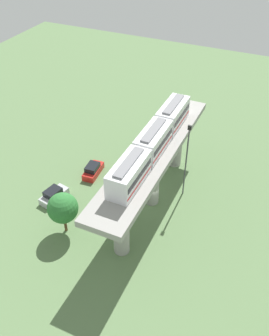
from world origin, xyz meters
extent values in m
plane|color=#5B7A4C|center=(0.00, 0.00, 0.00)|extent=(120.00, 120.00, 0.00)
cylinder|color=#999691|center=(0.00, -9.38, 3.93)|extent=(1.90, 1.90, 7.86)
cylinder|color=#999691|center=(0.00, 0.00, 3.93)|extent=(1.90, 1.90, 7.86)
cylinder|color=#999691|center=(0.00, 9.38, 3.93)|extent=(1.90, 1.90, 7.86)
cube|color=#999691|center=(0.00, 0.00, 8.26)|extent=(5.20, 28.85, 0.80)
cube|color=silver|center=(0.00, -6.74, 10.16)|extent=(2.60, 6.60, 3.00)
cube|color=black|center=(0.00, -6.74, 10.41)|extent=(2.64, 6.07, 0.70)
cube|color=red|center=(0.00, -6.74, 9.41)|extent=(2.64, 6.34, 0.24)
cube|color=slate|center=(0.00, -6.74, 11.78)|extent=(1.10, 5.61, 0.24)
cube|color=silver|center=(0.00, 0.21, 10.16)|extent=(2.60, 6.60, 3.00)
cube|color=black|center=(0.00, 0.21, 10.41)|extent=(2.64, 6.07, 0.70)
cube|color=red|center=(0.00, 0.21, 9.41)|extent=(2.64, 6.34, 0.24)
cube|color=slate|center=(0.00, 0.21, 11.78)|extent=(1.10, 5.61, 0.24)
cube|color=silver|center=(0.00, 7.16, 10.16)|extent=(2.60, 6.60, 3.00)
cube|color=black|center=(0.00, 7.16, 10.41)|extent=(2.64, 6.07, 0.70)
cube|color=red|center=(0.00, 7.16, 9.41)|extent=(2.64, 6.34, 0.24)
cube|color=slate|center=(0.00, 7.16, 11.78)|extent=(1.10, 5.61, 0.24)
cube|color=#B2B5BA|center=(12.50, 5.17, 0.50)|extent=(2.56, 4.46, 1.00)
cube|color=black|center=(12.50, 5.32, 1.38)|extent=(2.04, 2.57, 0.76)
cube|color=red|center=(10.28, -1.90, 0.50)|extent=(2.15, 4.34, 1.00)
cube|color=black|center=(10.28, -1.75, 1.38)|extent=(1.83, 2.43, 0.76)
cylinder|color=brown|center=(7.83, 9.48, 1.45)|extent=(0.36, 0.36, 2.89)
sphere|color=#2D7233|center=(7.83, 9.48, 3.94)|extent=(3.82, 3.82, 3.82)
cylinder|color=#4C4C51|center=(-3.40, -3.36, 5.33)|extent=(0.20, 0.20, 10.66)
cube|color=black|center=(-3.40, -3.36, 10.96)|extent=(0.44, 0.28, 0.60)
camera|label=1|loc=(-13.62, 35.60, 35.92)|focal=40.23mm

